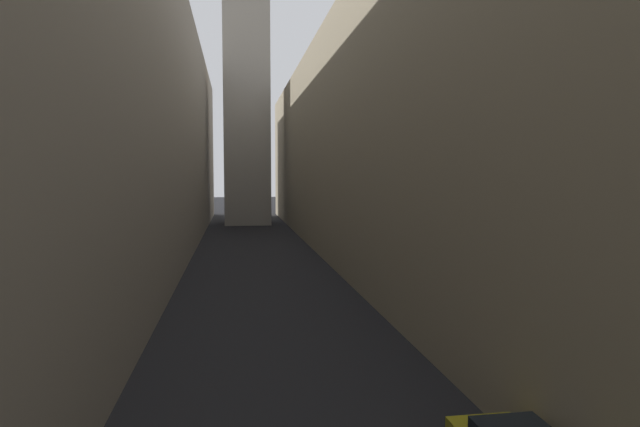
{
  "coord_description": "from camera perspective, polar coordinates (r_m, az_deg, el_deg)",
  "views": [
    {
      "loc": [
        -1.77,
        5.31,
        7.1
      ],
      "look_at": [
        0.0,
        16.58,
        6.28
      ],
      "focal_mm": 30.52,
      "sensor_mm": 36.0,
      "label": 1
    }
  ],
  "objects": [
    {
      "name": "ground_plane",
      "position": [
        43.32,
        -6.47,
        -5.37
      ],
      "size": [
        264.0,
        264.0,
        0.0
      ],
      "primitive_type": "plane",
      "color": "black"
    },
    {
      "name": "building_block_left",
      "position": [
        46.37,
        -23.76,
        8.63
      ],
      "size": [
        15.93,
        108.0,
        22.09
      ],
      "primitive_type": "cube",
      "color": "gray",
      "rests_on": "ground"
    },
    {
      "name": "building_block_right",
      "position": [
        46.8,
        8.12,
        7.36
      ],
      "size": [
        12.74,
        108.0,
        19.6
      ],
      "primitive_type": "cube",
      "color": "gray",
      "rests_on": "ground"
    }
  ]
}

